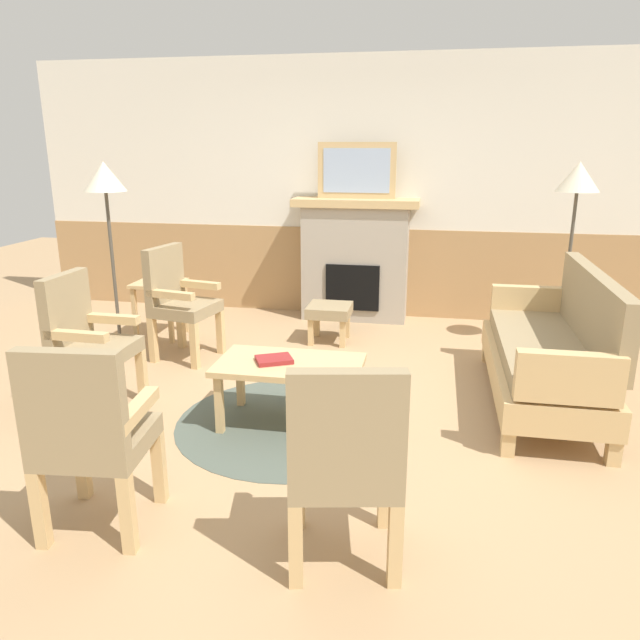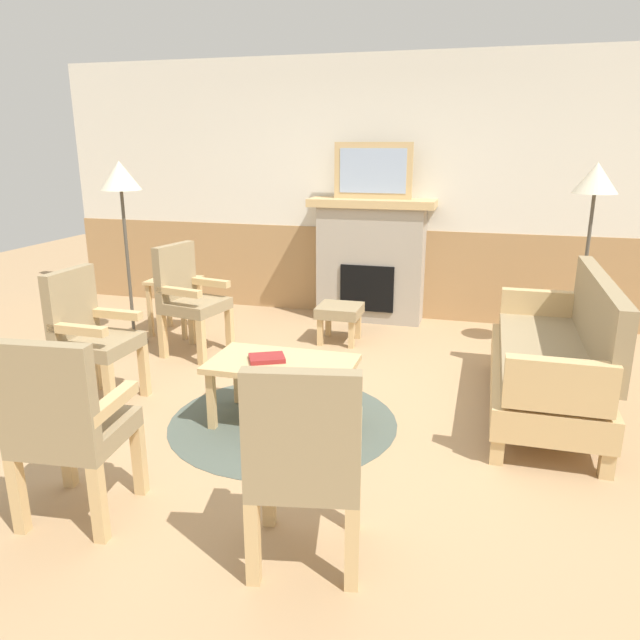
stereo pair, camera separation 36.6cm
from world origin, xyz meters
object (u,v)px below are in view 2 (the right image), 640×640
(framed_picture, at_px, (373,171))
(floor_lamp_by_chairs, at_px, (121,188))
(coffee_table, at_px, (282,369))
(couch, at_px, (553,359))
(armchair_near_fireplace, at_px, (89,331))
(book_on_table, at_px, (267,358))
(armchair_front_center, at_px, (66,422))
(fireplace, at_px, (371,259))
(armchair_by_window_left, at_px, (188,295))
(floor_lamp_by_couch, at_px, (595,191))
(footstool, at_px, (340,313))
(side_table, at_px, (175,290))
(armchair_front_left, at_px, (305,457))

(framed_picture, height_order, floor_lamp_by_chairs, framed_picture)
(floor_lamp_by_chairs, bearing_deg, framed_picture, 35.63)
(coffee_table, bearing_deg, framed_picture, 88.20)
(coffee_table, bearing_deg, couch, 20.67)
(armchair_near_fireplace, bearing_deg, book_on_table, 1.44)
(floor_lamp_by_chairs, bearing_deg, armchair_front_center, -63.61)
(coffee_table, bearing_deg, fireplace, 88.20)
(armchair_by_window_left, distance_m, floor_lamp_by_couch, 3.55)
(footstool, xyz_separation_m, armchair_by_window_left, (-1.22, -0.66, 0.25))
(couch, bearing_deg, armchair_near_fireplace, -167.50)
(couch, bearing_deg, armchair_front_center, -140.17)
(fireplace, height_order, footstool, fireplace)
(coffee_table, distance_m, side_table, 2.35)
(coffee_table, bearing_deg, armchair_near_fireplace, -178.17)
(framed_picture, xyz_separation_m, side_table, (-1.77, -1.00, -1.13))
(couch, distance_m, footstool, 2.12)
(armchair_front_center, relative_size, floor_lamp_by_chairs, 0.58)
(armchair_by_window_left, xyz_separation_m, side_table, (-0.42, 0.52, -0.10))
(footstool, height_order, floor_lamp_by_couch, floor_lamp_by_couch)
(footstool, bearing_deg, couch, -32.13)
(coffee_table, bearing_deg, footstool, 91.39)
(couch, relative_size, side_table, 3.27)
(fireplace, bearing_deg, armchair_front_left, -83.05)
(footstool, relative_size, armchair_front_left, 0.41)
(coffee_table, xyz_separation_m, armchair_by_window_left, (-1.27, 1.12, 0.15))
(coffee_table, xyz_separation_m, floor_lamp_by_couch, (2.07, 1.93, 1.06))
(coffee_table, relative_size, armchair_by_window_left, 0.98)
(couch, distance_m, armchair_near_fireplace, 3.27)
(armchair_near_fireplace, xyz_separation_m, floor_lamp_by_chairs, (-0.47, 1.26, 0.91))
(book_on_table, bearing_deg, footstool, 88.12)
(fireplace, bearing_deg, armchair_front_center, -100.30)
(framed_picture, distance_m, floor_lamp_by_chairs, 2.44)
(armchair_near_fireplace, distance_m, armchair_by_window_left, 1.18)
(armchair_near_fireplace, xyz_separation_m, armchair_by_window_left, (0.17, 1.17, 0.00))
(coffee_table, height_order, armchair_by_window_left, armchair_by_window_left)
(framed_picture, height_order, armchair_front_left, framed_picture)
(armchair_near_fireplace, bearing_deg, fireplace, 60.51)
(coffee_table, height_order, footstool, coffee_table)
(armchair_front_left, relative_size, floor_lamp_by_couch, 0.58)
(floor_lamp_by_couch, bearing_deg, armchair_front_left, -114.64)
(framed_picture, xyz_separation_m, armchair_by_window_left, (-1.35, -1.51, -1.02))
(framed_picture, bearing_deg, armchair_by_window_left, -131.71)
(framed_picture, xyz_separation_m, armchair_front_left, (0.49, -3.98, -1.02))
(framed_picture, relative_size, side_table, 1.45)
(framed_picture, distance_m, armchair_front_center, 4.16)
(fireplace, xyz_separation_m, floor_lamp_by_chairs, (-1.99, -1.42, 0.80))
(floor_lamp_by_chairs, bearing_deg, armchair_near_fireplace, -69.64)
(armchair_front_center, height_order, floor_lamp_by_chairs, floor_lamp_by_chairs)
(side_table, bearing_deg, couch, -15.93)
(armchair_front_center, bearing_deg, book_on_table, 67.89)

